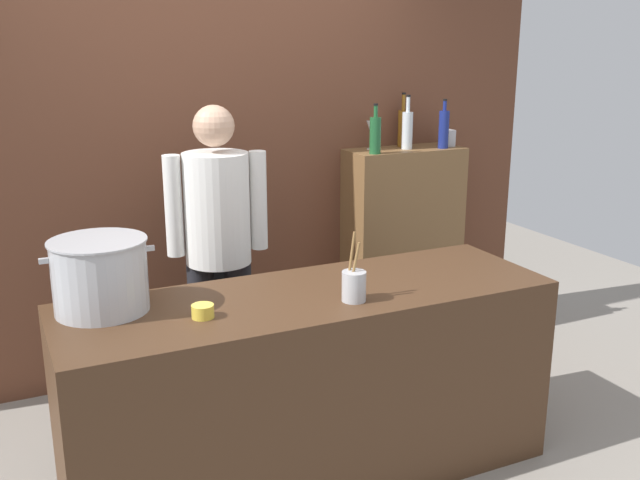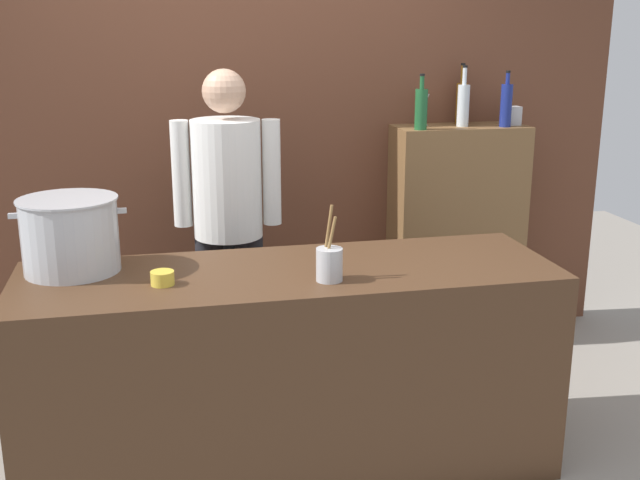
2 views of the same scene
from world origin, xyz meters
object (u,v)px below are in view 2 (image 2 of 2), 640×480
(wine_bottle_green, at_px, (421,108))
(wine_bottle_cobalt, at_px, (506,104))
(wine_bottle_clear, at_px, (463,104))
(spice_tin_silver, at_px, (513,116))
(wine_glass_short, at_px, (423,103))
(butter_jar, at_px, (162,278))
(wine_bottle_amber, at_px, (461,102))
(stockpot_large, at_px, (70,235))
(chef, at_px, (228,211))
(utensil_crock, at_px, (329,263))

(wine_bottle_green, height_order, wine_bottle_cobalt, wine_bottle_cobalt)
(wine_bottle_clear, distance_m, spice_tin_silver, 0.31)
(wine_bottle_cobalt, bearing_deg, wine_glass_short, 160.36)
(butter_jar, relative_size, wine_bottle_amber, 0.26)
(stockpot_large, height_order, wine_bottle_cobalt, wine_bottle_cobalt)
(chef, relative_size, butter_jar, 18.24)
(spice_tin_silver, bearing_deg, wine_glass_short, 169.64)
(chef, xyz_separation_m, wine_bottle_clear, (1.38, 0.38, 0.46))
(utensil_crock, bearing_deg, stockpot_large, 161.28)
(butter_jar, xyz_separation_m, spice_tin_silver, (2.02, 1.24, 0.43))
(butter_jar, height_order, wine_bottle_clear, wine_bottle_clear)
(stockpot_large, distance_m, wine_bottle_cobalt, 2.50)
(wine_glass_short, bearing_deg, wine_bottle_amber, 4.80)
(wine_bottle_cobalt, height_order, spice_tin_silver, wine_bottle_cobalt)
(wine_bottle_cobalt, xyz_separation_m, spice_tin_silver, (0.08, 0.06, -0.07))
(wine_bottle_green, bearing_deg, butter_jar, -140.94)
(wine_bottle_cobalt, relative_size, wine_glass_short, 1.74)
(utensil_crock, xyz_separation_m, spice_tin_silver, (1.38, 1.33, 0.39))
(chef, xyz_separation_m, wine_glass_short, (1.17, 0.46, 0.46))
(wine_glass_short, height_order, spice_tin_silver, wine_glass_short)
(chef, distance_m, stockpot_large, 0.94)
(chef, bearing_deg, butter_jar, 76.09)
(stockpot_large, distance_m, spice_tin_silver, 2.59)
(wine_bottle_cobalt, xyz_separation_m, wine_bottle_amber, (-0.20, 0.18, 0.00))
(butter_jar, xyz_separation_m, wine_bottle_amber, (1.75, 1.36, 0.50))
(chef, height_order, wine_bottle_cobalt, chef)
(stockpot_large, height_order, utensil_crock, stockpot_large)
(wine_bottle_clear, height_order, spice_tin_silver, wine_bottle_clear)
(chef, height_order, wine_bottle_amber, chef)
(chef, relative_size, wine_bottle_green, 5.51)
(stockpot_large, xyz_separation_m, spice_tin_silver, (2.37, 0.99, 0.30))
(wine_bottle_green, distance_m, wine_bottle_cobalt, 0.51)
(chef, height_order, utensil_crock, chef)
(stockpot_large, xyz_separation_m, wine_glass_short, (1.86, 1.09, 0.38))
(spice_tin_silver, bearing_deg, utensil_crock, -136.19)
(chef, relative_size, spice_tin_silver, 15.60)
(utensil_crock, xyz_separation_m, wine_bottle_clear, (1.08, 1.34, 0.46))
(butter_jar, relative_size, wine_bottle_clear, 0.27)
(wine_bottle_green, bearing_deg, wine_bottle_cobalt, 1.81)
(chef, bearing_deg, utensil_crock, 114.42)
(stockpot_large, height_order, butter_jar, stockpot_large)
(utensil_crock, bearing_deg, butter_jar, 172.33)
(wine_bottle_clear, xyz_separation_m, wine_bottle_green, (-0.28, -0.09, -0.01))
(utensil_crock, relative_size, wine_bottle_amber, 0.86)
(wine_glass_short, bearing_deg, chef, -158.44)
(wine_bottle_cobalt, bearing_deg, utensil_crock, -135.89)
(chef, height_order, wine_bottle_clear, chef)
(stockpot_large, bearing_deg, wine_bottle_amber, 27.86)
(butter_jar, height_order, wine_bottle_green, wine_bottle_green)
(wine_bottle_cobalt, bearing_deg, stockpot_large, -157.85)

